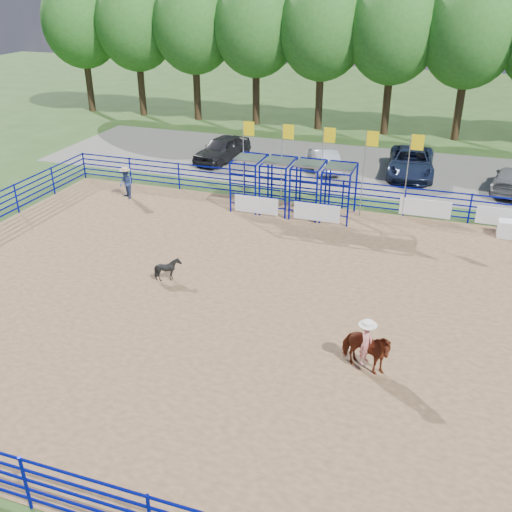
# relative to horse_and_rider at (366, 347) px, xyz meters

# --- Properties ---
(ground) EXTENTS (120.00, 120.00, 0.00)m
(ground) POSITION_rel_horse_and_rider_xyz_m (-3.14, 2.75, -0.84)
(ground) COLOR #355321
(ground) RESTS_ON ground
(arena_dirt) EXTENTS (30.00, 20.00, 0.02)m
(arena_dirt) POSITION_rel_horse_and_rider_xyz_m (-3.14, 2.75, -0.83)
(arena_dirt) COLOR olive
(arena_dirt) RESTS_ON ground
(gravel_strip) EXTENTS (40.00, 10.00, 0.01)m
(gravel_strip) POSITION_rel_horse_and_rider_xyz_m (-3.14, 19.75, -0.83)
(gravel_strip) COLOR slate
(gravel_strip) RESTS_ON ground
(horse_and_rider) EXTENTS (1.82, 1.24, 2.34)m
(horse_and_rider) POSITION_rel_horse_and_rider_xyz_m (0.00, 0.00, 0.00)
(horse_and_rider) COLOR maroon
(horse_and_rider) RESTS_ON arena_dirt
(calf) EXTENTS (0.99, 0.92, 0.91)m
(calf) POSITION_rel_horse_and_rider_xyz_m (-8.00, 3.18, -0.36)
(calf) COLOR black
(calf) RESTS_ON arena_dirt
(spectator_cowboy) EXTENTS (0.96, 0.93, 1.62)m
(spectator_cowboy) POSITION_rel_horse_and_rider_xyz_m (-14.12, 10.59, -0.00)
(spectator_cowboy) COLOR navy
(spectator_cowboy) RESTS_ON arena_dirt
(car_a) EXTENTS (2.79, 4.84, 1.55)m
(car_a) POSITION_rel_horse_and_rider_xyz_m (-11.89, 18.46, -0.05)
(car_a) COLOR black
(car_a) RESTS_ON gravel_strip
(car_b) EXTENTS (2.85, 4.19, 1.31)m
(car_b) POSITION_rel_horse_and_rider_xyz_m (-5.45, 18.75, -0.18)
(car_b) COLOR #92949A
(car_b) RESTS_ON gravel_strip
(car_c) EXTENTS (2.92, 5.69, 1.54)m
(car_c) POSITION_rel_horse_and_rider_xyz_m (-0.41, 19.37, -0.06)
(car_c) COLOR #151D36
(car_c) RESTS_ON gravel_strip
(car_d) EXTENTS (2.52, 4.65, 1.28)m
(car_d) POSITION_rel_horse_and_rider_xyz_m (5.00, 18.27, -0.19)
(car_d) COLOR #5F5F61
(car_d) RESTS_ON gravel_strip
(perimeter_fence) EXTENTS (30.10, 20.10, 1.50)m
(perimeter_fence) POSITION_rel_horse_and_rider_xyz_m (-3.14, 2.75, -0.09)
(perimeter_fence) COLOR #060D90
(perimeter_fence) RESTS_ON ground
(chute_assembly) EXTENTS (19.32, 2.41, 4.20)m
(chute_assembly) POSITION_rel_horse_and_rider_xyz_m (-5.04, 11.59, 0.42)
(chute_assembly) COLOR #060D90
(chute_assembly) RESTS_ON ground
(treeline) EXTENTS (56.40, 6.40, 11.24)m
(treeline) POSITION_rel_horse_and_rider_xyz_m (-3.14, 28.75, 6.69)
(treeline) COLOR #3F2B19
(treeline) RESTS_ON ground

